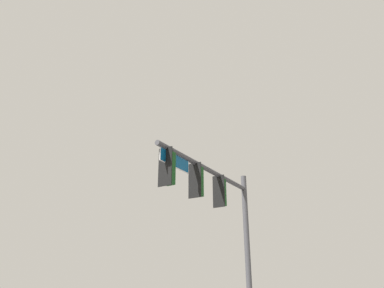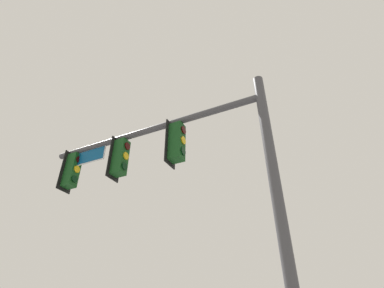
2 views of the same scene
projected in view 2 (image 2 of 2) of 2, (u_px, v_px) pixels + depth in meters
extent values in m
cylinder|color=#47474C|center=(278.00, 204.00, 5.87)|extent=(0.24, 0.24, 6.80)
cylinder|color=#47474C|center=(147.00, 131.00, 8.61)|extent=(6.66, 0.77, 0.18)
cube|color=black|center=(170.00, 144.00, 7.95)|extent=(0.08, 0.52, 1.30)
cube|color=#144719|center=(177.00, 142.00, 7.88)|extent=(0.39, 0.35, 1.10)
cylinder|color=#144719|center=(177.00, 124.00, 8.21)|extent=(0.04, 0.04, 0.12)
cylinder|color=#340503|center=(184.00, 130.00, 7.98)|extent=(0.05, 0.22, 0.22)
cylinder|color=yellow|center=(183.00, 140.00, 7.80)|extent=(0.05, 0.22, 0.22)
cylinder|color=black|center=(183.00, 151.00, 7.63)|extent=(0.05, 0.22, 0.22)
cube|color=black|center=(115.00, 159.00, 8.62)|extent=(0.08, 0.52, 1.30)
cube|color=#144719|center=(120.00, 157.00, 8.55)|extent=(0.39, 0.35, 1.10)
cylinder|color=#144719|center=(123.00, 140.00, 8.88)|extent=(0.04, 0.04, 0.12)
cylinder|color=#340503|center=(127.00, 146.00, 8.66)|extent=(0.05, 0.22, 0.22)
cylinder|color=yellow|center=(126.00, 156.00, 8.48)|extent=(0.05, 0.22, 0.22)
cylinder|color=black|center=(125.00, 166.00, 8.30)|extent=(0.05, 0.22, 0.22)
cube|color=black|center=(68.00, 172.00, 9.30)|extent=(0.08, 0.52, 1.30)
cube|color=#144719|center=(72.00, 171.00, 9.23)|extent=(0.39, 0.35, 1.10)
cylinder|color=#144719|center=(76.00, 154.00, 9.56)|extent=(0.04, 0.04, 0.12)
cylinder|color=#340503|center=(79.00, 160.00, 9.33)|extent=(0.05, 0.22, 0.22)
cylinder|color=yellow|center=(77.00, 169.00, 9.15)|extent=(0.05, 0.22, 0.22)
cylinder|color=black|center=(75.00, 179.00, 8.97)|extent=(0.05, 0.22, 0.22)
cube|color=#0A4C7F|center=(83.00, 158.00, 9.29)|extent=(1.64, 0.18, 0.42)
cube|color=white|center=(83.00, 158.00, 9.29)|extent=(1.70, 0.17, 0.48)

